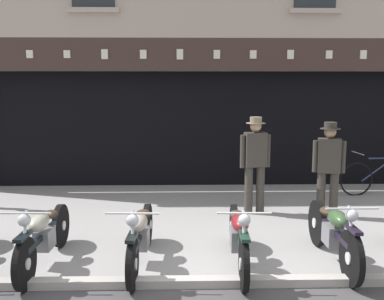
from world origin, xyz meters
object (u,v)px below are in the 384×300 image
at_px(shopkeeper_center, 329,164).
at_px(advert_board_near, 284,119).
at_px(leaning_bicycle, 381,177).
at_px(salesman_left, 255,160).
at_px(motorcycle_center_right, 333,232).
at_px(motorcycle_left, 44,235).
at_px(motorcycle_center_left, 140,235).
at_px(motorcycle_center, 239,236).
at_px(advert_board_far, 338,117).

xyz_separation_m(shopkeeper_center, advert_board_near, (-0.20, 2.60, 0.60)).
bearing_deg(shopkeeper_center, leaning_bicycle, -125.17).
distance_m(salesman_left, leaning_bicycle, 3.21).
height_order(motorcycle_center_right, advert_board_near, advert_board_near).
height_order(motorcycle_left, motorcycle_center_right, motorcycle_center_right).
height_order(motorcycle_left, shopkeeper_center, shopkeeper_center).
bearing_deg(leaning_bicycle, shopkeeper_center, 127.19).
xyz_separation_m(motorcycle_center_left, shopkeeper_center, (3.11, 2.09, 0.52)).
bearing_deg(motorcycle_center, salesman_left, -101.98).
bearing_deg(motorcycle_left, shopkeeper_center, -152.48).
bearing_deg(advert_board_near, shopkeeper_center, -85.55).
bearing_deg(advert_board_far, salesman_left, -134.21).
xyz_separation_m(advert_board_far, leaning_bicycle, (0.60, -1.09, -1.17)).
bearing_deg(leaning_bicycle, advert_board_near, 53.78).
height_order(motorcycle_left, leaning_bicycle, leaning_bicycle).
distance_m(motorcycle_left, advert_board_far, 7.23).
height_order(shopkeeper_center, leaning_bicycle, shopkeeper_center).
bearing_deg(motorcycle_left, motorcycle_center, 179.93).
height_order(motorcycle_center_right, advert_board_far, advert_board_far).
bearing_deg(salesman_left, shopkeeper_center, 160.41).
bearing_deg(motorcycle_center, motorcycle_center_left, -1.98).
height_order(motorcycle_left, advert_board_far, advert_board_far).
height_order(motorcycle_left, motorcycle_center_left, motorcycle_left).
distance_m(advert_board_far, leaning_bicycle, 1.71).
relative_size(motorcycle_center, leaning_bicycle, 1.10).
distance_m(motorcycle_center_right, leaning_bicycle, 4.24).
height_order(motorcycle_center_left, motorcycle_center_right, motorcycle_center_right).
bearing_deg(motorcycle_left, salesman_left, -141.16).
relative_size(shopkeeper_center, leaning_bicycle, 0.93).
height_order(salesman_left, advert_board_near, advert_board_near).
xyz_separation_m(motorcycle_center, shopkeeper_center, (1.85, 2.17, 0.51)).
xyz_separation_m(motorcycle_center_right, shopkeeper_center, (0.60, 2.09, 0.50)).
height_order(salesman_left, leaning_bicycle, salesman_left).
relative_size(motorcycle_center_right, advert_board_near, 1.89).
bearing_deg(leaning_bicycle, motorcycle_left, 115.50).
bearing_deg(advert_board_near, motorcycle_center_right, -94.86).
bearing_deg(advert_board_far, leaning_bicycle, -61.43).
distance_m(motorcycle_left, salesman_left, 3.91).
distance_m(motorcycle_center, advert_board_far, 5.69).
relative_size(motorcycle_left, shopkeeper_center, 1.20).
bearing_deg(motorcycle_center_left, advert_board_far, -128.84).
height_order(advert_board_far, leaning_bicycle, advert_board_far).
relative_size(motorcycle_center_right, shopkeeper_center, 1.19).
bearing_deg(advert_board_far, advert_board_near, 180.00).
relative_size(motorcycle_center_left, motorcycle_center, 1.03).
distance_m(motorcycle_center_right, advert_board_far, 5.10).
bearing_deg(motorcycle_center, advert_board_far, -119.34).
bearing_deg(shopkeeper_center, motorcycle_center_left, 46.02).
distance_m(motorcycle_center, advert_board_near, 5.17).
distance_m(advert_board_near, advert_board_far, 1.24).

